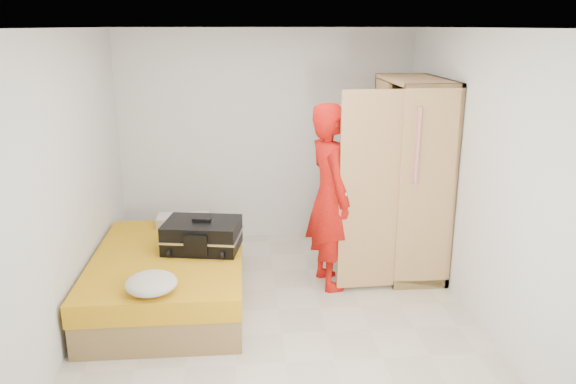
{
  "coord_description": "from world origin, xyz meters",
  "views": [
    {
      "loc": [
        -0.31,
        -4.84,
        2.62
      ],
      "look_at": [
        0.14,
        0.59,
        1.0
      ],
      "focal_mm": 35.0,
      "sensor_mm": 36.0,
      "label": 1
    }
  ],
  "objects": [
    {
      "name": "wardrobe",
      "position": [
        1.45,
        0.86,
        1.0
      ],
      "size": [
        1.17,
        1.2,
        2.1
      ],
      "color": "tan",
      "rests_on": "ground"
    },
    {
      "name": "bed",
      "position": [
        -1.05,
        0.26,
        0.25
      ],
      "size": [
        1.42,
        2.02,
        0.5
      ],
      "color": "olive",
      "rests_on": "ground"
    },
    {
      "name": "round_cushion",
      "position": [
        -1.08,
        -0.55,
        0.58
      ],
      "size": [
        0.43,
        0.43,
        0.16
      ],
      "primitive_type": "ellipsoid",
      "color": "beige",
      "rests_on": "bed"
    },
    {
      "name": "suitcase",
      "position": [
        -0.72,
        0.37,
        0.64
      ],
      "size": [
        0.82,
        0.66,
        0.32
      ],
      "rotation": [
        0.0,
        0.0,
        -0.17
      ],
      "color": "black",
      "rests_on": "bed"
    },
    {
      "name": "person",
      "position": [
        0.57,
        0.54,
        0.95
      ],
      "size": [
        0.58,
        0.77,
        1.91
      ],
      "primitive_type": "imported",
      "rotation": [
        0.0,
        0.0,
        1.76
      ],
      "color": "red",
      "rests_on": "ground"
    },
    {
      "name": "room",
      "position": [
        0.0,
        0.0,
        1.3
      ],
      "size": [
        4.0,
        4.02,
        2.6
      ],
      "color": "beige",
      "rests_on": "ground"
    },
    {
      "name": "pillow",
      "position": [
        -0.98,
        1.11,
        0.55
      ],
      "size": [
        0.57,
        0.29,
        0.1
      ],
      "primitive_type": "cube",
      "rotation": [
        0.0,
        0.0,
        0.01
      ],
      "color": "beige",
      "rests_on": "bed"
    }
  ]
}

